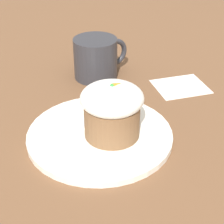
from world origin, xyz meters
TOP-DOWN VIEW (x-y plane):
  - ground_plane at (0.00, 0.00)m, footprint 4.00×4.00m
  - dessert_plate at (0.00, 0.00)m, footprint 0.23×0.23m
  - carrot_cake at (0.01, -0.02)m, footprint 0.10×0.10m
  - spoon at (-0.00, 0.02)m, footprint 0.06×0.11m
  - coffee_cup at (0.12, 0.18)m, footprint 0.12×0.09m
  - paper_napkin at (0.23, 0.05)m, footprint 0.12×0.11m

SIDE VIEW (x-z plane):
  - ground_plane at x=0.00m, z-range 0.00..0.00m
  - paper_napkin at x=0.23m, z-range 0.00..0.00m
  - dessert_plate at x=0.00m, z-range 0.00..0.01m
  - spoon at x=0.00m, z-range 0.01..0.02m
  - coffee_cup at x=0.12m, z-range 0.00..0.08m
  - carrot_cake at x=0.01m, z-range 0.01..0.10m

